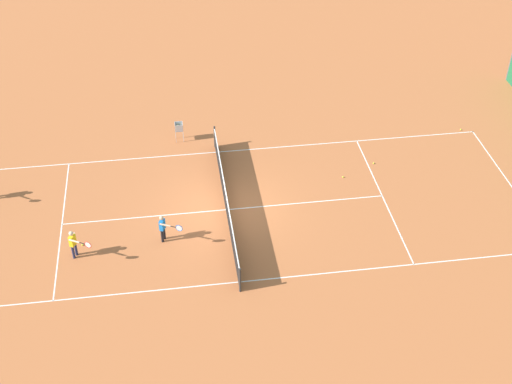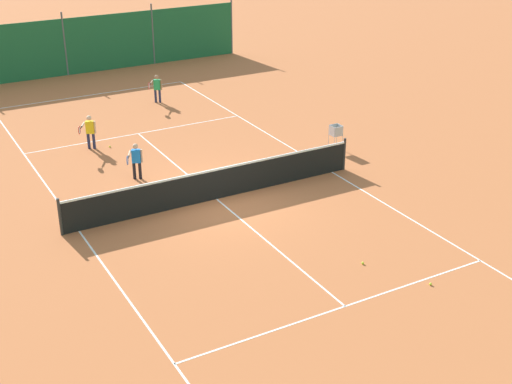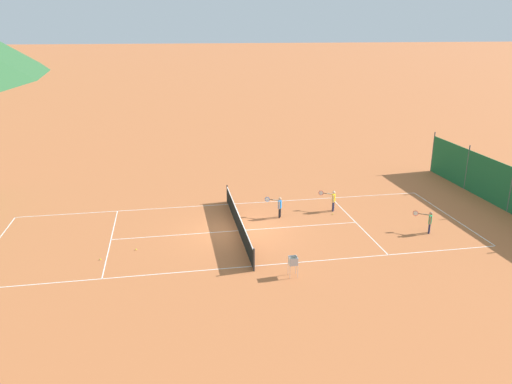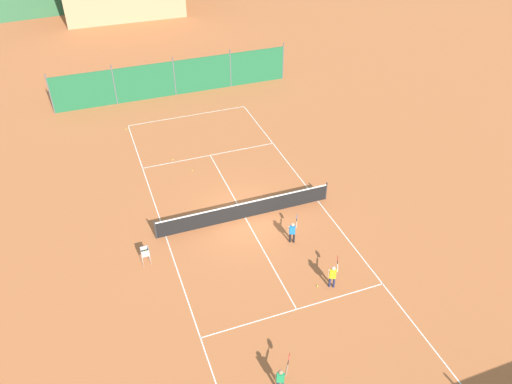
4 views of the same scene
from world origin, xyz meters
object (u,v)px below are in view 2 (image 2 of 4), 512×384
object	(u,v)px
player_far_service	(157,87)
tennis_ball_far_corner	(110,147)
tennis_ball_mid_court	(363,263)
player_near_baseline	(90,130)
ball_hopper	(336,132)
player_near_service	(136,159)
tennis_ball_alley_right	(431,284)
tennis_net	(216,183)

from	to	relation	value
player_far_service	tennis_ball_far_corner	distance (m)	5.24
tennis_ball_mid_court	player_far_service	bearing A→B (deg)	-92.21
player_near_baseline	ball_hopper	world-z (taller)	player_near_baseline
player_near_service	tennis_ball_alley_right	world-z (taller)	player_near_service
player_near_service	tennis_ball_alley_right	distance (m)	9.91
player_far_service	ball_hopper	xyz separation A→B (m)	(-3.29, 7.97, -0.02)
player_near_baseline	player_far_service	bearing A→B (deg)	-136.47
player_near_baseline	player_near_service	size ratio (longest dim) A/B	1.02
tennis_net	tennis_ball_alley_right	size ratio (longest dim) A/B	139.09
player_far_service	tennis_ball_alley_right	distance (m)	16.18
player_near_baseline	ball_hopper	bearing A→B (deg)	150.03
player_near_service	tennis_ball_far_corner	size ratio (longest dim) A/B	17.70
tennis_ball_alley_right	player_near_baseline	bearing A→B (deg)	-71.24
tennis_ball_alley_right	tennis_ball_mid_court	bearing A→B (deg)	-62.80
player_near_baseline	ball_hopper	xyz separation A→B (m)	(-7.26, 4.19, -0.04)
player_near_baseline	tennis_ball_far_corner	distance (m)	0.91
tennis_ball_alley_right	tennis_ball_mid_court	distance (m)	1.74
tennis_ball_mid_court	player_near_service	bearing A→B (deg)	-68.67
ball_hopper	player_far_service	bearing A→B (deg)	-67.58
player_far_service	tennis_ball_far_corner	world-z (taller)	player_far_service
tennis_ball_mid_court	ball_hopper	size ratio (longest dim) A/B	0.07
player_far_service	tennis_ball_alley_right	bearing A→B (deg)	90.81
player_near_service	tennis_ball_far_corner	bearing A→B (deg)	-92.87
player_near_baseline	ball_hopper	distance (m)	8.39
player_near_baseline	tennis_ball_mid_court	world-z (taller)	player_near_baseline
player_far_service	tennis_ball_mid_court	distance (m)	14.64
tennis_ball_far_corner	ball_hopper	xyz separation A→B (m)	(-6.67, 4.01, 0.62)
tennis_ball_mid_court	tennis_ball_alley_right	bearing A→B (deg)	117.20
ball_hopper	tennis_net	bearing A→B (deg)	16.15
player_near_service	ball_hopper	size ratio (longest dim) A/B	1.31
tennis_ball_far_corner	ball_hopper	size ratio (longest dim) A/B	0.07
tennis_ball_mid_court	ball_hopper	bearing A→B (deg)	-120.06
player_near_baseline	tennis_ball_far_corner	size ratio (longest dim) A/B	18.02
player_near_service	tennis_ball_mid_court	world-z (taller)	player_near_service
tennis_net	player_far_service	xyz separation A→B (m)	(-2.02, -9.50, 0.18)
tennis_net	ball_hopper	world-z (taller)	tennis_net
tennis_ball_far_corner	player_near_service	bearing A→B (deg)	87.13
tennis_ball_far_corner	ball_hopper	world-z (taller)	ball_hopper
player_far_service	ball_hopper	distance (m)	8.62
player_far_service	tennis_ball_mid_court	world-z (taller)	player_far_service
tennis_net	player_near_service	distance (m)	2.91
player_near_service	player_far_service	xyz separation A→B (m)	(-3.53, -7.02, -0.01)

